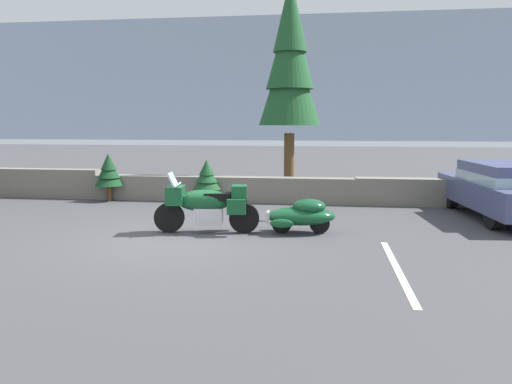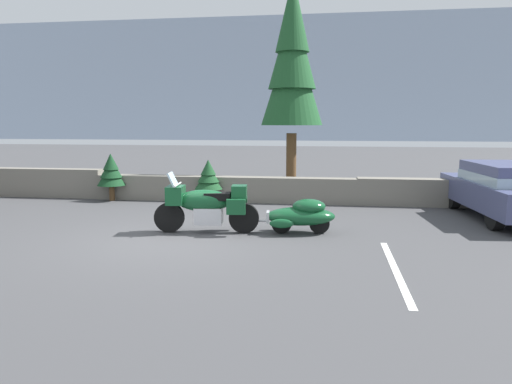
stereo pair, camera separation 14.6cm
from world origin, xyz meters
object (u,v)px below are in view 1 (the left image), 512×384
object	(u,v)px
touring_motorcycle	(206,205)
car_shaped_trailer	(301,215)
pine_tree_tall	(290,59)
sedan_at_right_edge	(504,188)

from	to	relation	value
touring_motorcycle	car_shaped_trailer	bearing A→B (deg)	6.12
car_shaped_trailer	pine_tree_tall	distance (m)	7.12
pine_tree_tall	touring_motorcycle	bearing A→B (deg)	-102.96
pine_tree_tall	sedan_at_right_edge	bearing A→B (deg)	-31.68
touring_motorcycle	pine_tree_tall	xyz separation A→B (m)	(1.39, 6.05, 3.81)
sedan_at_right_edge	pine_tree_tall	distance (m)	7.57
touring_motorcycle	pine_tree_tall	bearing A→B (deg)	77.04
touring_motorcycle	car_shaped_trailer	world-z (taller)	touring_motorcycle
touring_motorcycle	pine_tree_tall	distance (m)	7.29
sedan_at_right_edge	pine_tree_tall	size ratio (longest dim) A/B	0.65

